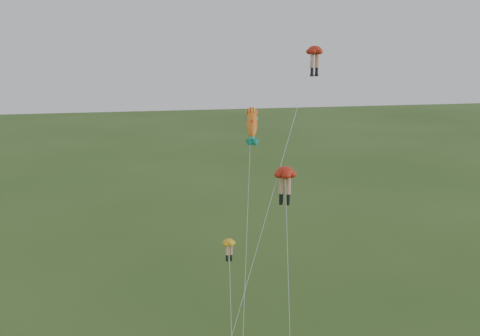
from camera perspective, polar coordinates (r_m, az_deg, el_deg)
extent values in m
ellipsoid|color=#B42412|center=(40.54, 8.00, 12.35)|extent=(1.55, 1.55, 0.65)
cylinder|color=tan|center=(40.44, 7.72, 11.27)|extent=(0.29, 0.29, 1.00)
cylinder|color=black|center=(40.47, 7.69, 10.21)|extent=(0.23, 0.23, 0.50)
cube|color=black|center=(40.48, 7.67, 9.76)|extent=(0.22, 0.32, 0.14)
cylinder|color=tan|center=(40.66, 8.20, 11.26)|extent=(0.29, 0.29, 1.00)
cylinder|color=black|center=(40.68, 8.17, 10.21)|extent=(0.23, 0.23, 0.50)
cube|color=black|center=(40.69, 8.16, 9.76)|extent=(0.22, 0.32, 0.14)
cylinder|color=silver|center=(36.80, 3.46, -2.89)|extent=(8.50, 7.92, 20.11)
ellipsoid|color=#B42412|center=(36.80, 4.83, -0.43)|extent=(2.11, 2.11, 0.79)
cylinder|color=tan|center=(37.05, 4.43, -1.82)|extent=(0.35, 0.35, 1.21)
cylinder|color=black|center=(37.28, 4.41, -3.17)|extent=(0.28, 0.28, 0.61)
cube|color=black|center=(37.39, 4.40, -3.75)|extent=(0.33, 0.40, 0.18)
cylinder|color=tan|center=(36.98, 5.17, -1.86)|extent=(0.35, 0.35, 1.21)
cylinder|color=black|center=(37.22, 5.15, -3.21)|extent=(0.28, 0.28, 0.61)
cube|color=black|center=(37.33, 5.13, -3.79)|extent=(0.33, 0.40, 0.18)
cylinder|color=silver|center=(35.28, 5.14, -10.59)|extent=(1.47, 6.71, 11.99)
ellipsoid|color=gold|center=(33.46, -1.19, -7.90)|extent=(0.89, 0.89, 0.43)
cylinder|color=tan|center=(33.61, -1.41, -8.72)|extent=(0.19, 0.19, 0.65)
cylinder|color=black|center=(33.79, -1.40, -9.50)|extent=(0.15, 0.15, 0.33)
cube|color=black|center=(33.87, -1.40, -9.83)|extent=(0.11, 0.19, 0.09)
cylinder|color=tan|center=(33.67, -0.97, -8.68)|extent=(0.19, 0.19, 0.65)
cylinder|color=black|center=(33.85, -0.97, -9.46)|extent=(0.15, 0.15, 0.33)
cube|color=black|center=(33.93, -0.97, -9.79)|extent=(0.11, 0.19, 0.09)
cylinder|color=silver|center=(33.67, -0.98, -15.15)|extent=(0.42, 3.09, 8.35)
ellipsoid|color=yellow|center=(38.86, 1.28, 4.87)|extent=(1.35, 2.45, 2.60)
sphere|color=yellow|center=(38.86, 1.28, 4.87)|extent=(1.14, 1.42, 1.26)
cone|color=#168F7C|center=(38.86, 1.28, 4.87)|extent=(0.93, 1.33, 1.17)
cone|color=#168F7C|center=(38.86, 1.28, 4.87)|extent=(0.93, 1.33, 1.17)
cone|color=#168F7C|center=(38.86, 1.28, 4.87)|extent=(0.53, 0.75, 0.65)
cone|color=#168F7C|center=(38.86, 1.28, 4.87)|extent=(0.53, 0.75, 0.65)
cone|color=red|center=(38.86, 1.28, 4.87)|extent=(0.57, 0.74, 0.66)
cylinder|color=silver|center=(36.83, 0.77, -7.30)|extent=(2.41, 7.41, 14.65)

